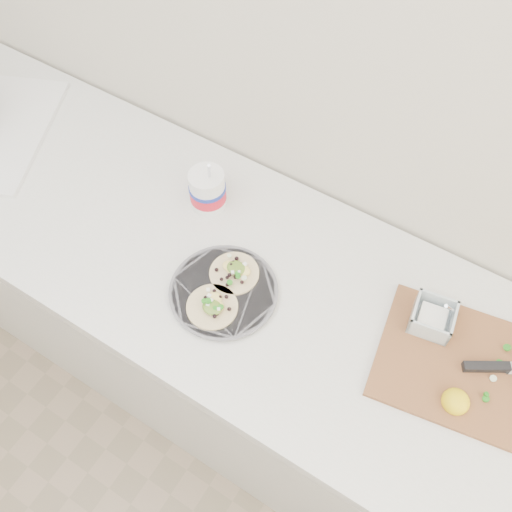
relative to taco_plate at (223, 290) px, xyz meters
The scene contains 4 objects.
counter 0.53m from the taco_plate, 157.51° to the left, with size 2.44×0.66×0.90m.
taco_plate is the anchor object (origin of this frame).
tub 0.28m from the taco_plate, 131.72° to the left, with size 0.10×0.10×0.22m.
cutboard 0.60m from the taco_plate, 13.45° to the left, with size 0.47×0.37×0.07m.
Camera 1 is at (0.66, 0.80, 2.11)m, focal length 40.00 mm.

